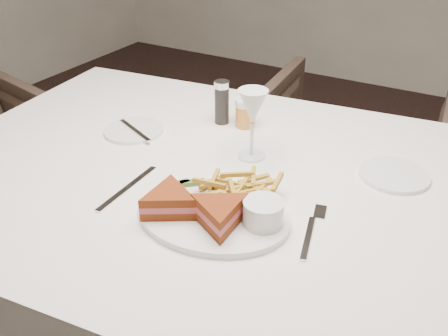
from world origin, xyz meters
TOP-DOWN VIEW (x-y plane):
  - ground at (0.00, 0.00)m, footprint 5.00×5.00m
  - table at (0.04, -0.25)m, footprint 1.62×1.17m
  - chair_far at (0.07, 0.66)m, footprint 0.77×0.73m
  - table_setting at (0.05, -0.31)m, footprint 0.83×0.59m

SIDE VIEW (x-z plane):
  - ground at x=0.00m, z-range 0.00..0.00m
  - chair_far at x=0.07m, z-range 0.00..0.73m
  - table at x=0.04m, z-range 0.00..0.75m
  - table_setting at x=0.05m, z-range 0.70..0.88m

